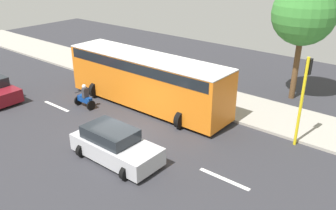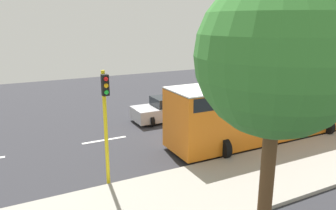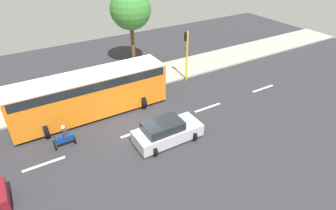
{
  "view_description": "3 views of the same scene",
  "coord_description": "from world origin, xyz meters",
  "px_view_note": "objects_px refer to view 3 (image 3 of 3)",
  "views": [
    {
      "loc": [
        -11.14,
        -12.03,
        8.91
      ],
      "look_at": [
        1.82,
        -1.45,
        1.55
      ],
      "focal_mm": 37.83,
      "sensor_mm": 36.0,
      "label": 1
    },
    {
      "loc": [
        16.01,
        -10.32,
        6.22
      ],
      "look_at": [
        0.85,
        -2.6,
        1.75
      ],
      "focal_mm": 34.41,
      "sensor_mm": 36.0,
      "label": 2
    },
    {
      "loc": [
        -14.2,
        6.08,
        11.62
      ],
      "look_at": [
        -0.08,
        -2.39,
        1.43
      ],
      "focal_mm": 30.25,
      "sensor_mm": 36.0,
      "label": 3
    }
  ],
  "objects_px": {
    "motorcycle": "(64,138)",
    "street_tree_south": "(130,9)",
    "traffic_light_corner": "(187,49)",
    "city_bus": "(90,92)",
    "car_silver": "(167,132)",
    "pedestrian_near_signal": "(3,98)"
  },
  "relations": [
    {
      "from": "motorcycle",
      "to": "traffic_light_corner",
      "type": "bearing_deg",
      "value": -71.94
    },
    {
      "from": "city_bus",
      "to": "traffic_light_corner",
      "type": "bearing_deg",
      "value": -82.71
    },
    {
      "from": "traffic_light_corner",
      "to": "street_tree_south",
      "type": "bearing_deg",
      "value": 23.2
    },
    {
      "from": "motorcycle",
      "to": "street_tree_south",
      "type": "relative_size",
      "value": 0.21
    },
    {
      "from": "pedestrian_near_signal",
      "to": "street_tree_south",
      "type": "relative_size",
      "value": 0.23
    },
    {
      "from": "car_silver",
      "to": "pedestrian_near_signal",
      "type": "distance_m",
      "value": 12.68
    },
    {
      "from": "city_bus",
      "to": "pedestrian_near_signal",
      "type": "distance_m",
      "value": 6.75
    },
    {
      "from": "car_silver",
      "to": "city_bus",
      "type": "distance_m",
      "value": 6.38
    },
    {
      "from": "city_bus",
      "to": "traffic_light_corner",
      "type": "relative_size",
      "value": 2.44
    },
    {
      "from": "city_bus",
      "to": "motorcycle",
      "type": "xyz_separation_m",
      "value": [
        -2.66,
        2.69,
        -1.2
      ]
    },
    {
      "from": "traffic_light_corner",
      "to": "street_tree_south",
      "type": "distance_m",
      "value": 6.71
    },
    {
      "from": "city_bus",
      "to": "car_silver",
      "type": "bearing_deg",
      "value": -150.95
    },
    {
      "from": "motorcycle",
      "to": "pedestrian_near_signal",
      "type": "relative_size",
      "value": 0.91
    },
    {
      "from": "city_bus",
      "to": "street_tree_south",
      "type": "bearing_deg",
      "value": -43.54
    },
    {
      "from": "motorcycle",
      "to": "pedestrian_near_signal",
      "type": "bearing_deg",
      "value": 22.89
    },
    {
      "from": "car_silver",
      "to": "traffic_light_corner",
      "type": "xyz_separation_m",
      "value": [
        6.64,
        -5.95,
        2.22
      ]
    },
    {
      "from": "car_silver",
      "to": "pedestrian_near_signal",
      "type": "bearing_deg",
      "value": 42.19
    },
    {
      "from": "pedestrian_near_signal",
      "to": "city_bus",
      "type": "bearing_deg",
      "value": -125.53
    },
    {
      "from": "car_silver",
      "to": "street_tree_south",
      "type": "xyz_separation_m",
      "value": [
        12.37,
        -3.49,
        4.7
      ]
    },
    {
      "from": "street_tree_south",
      "to": "motorcycle",
      "type": "bearing_deg",
      "value": 135.95
    },
    {
      "from": "city_bus",
      "to": "traffic_light_corner",
      "type": "distance_m",
      "value": 9.14
    },
    {
      "from": "street_tree_south",
      "to": "car_silver",
      "type": "bearing_deg",
      "value": 164.24
    }
  ]
}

